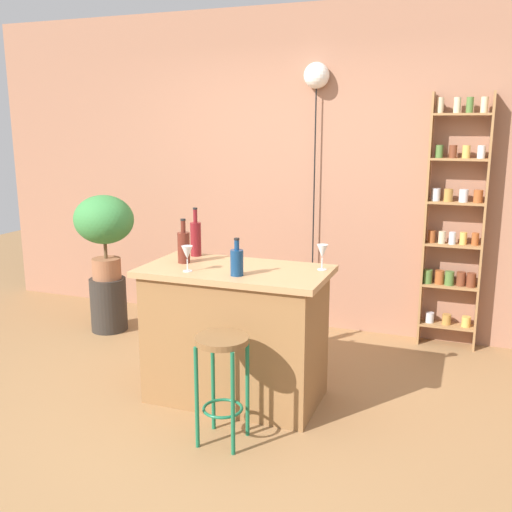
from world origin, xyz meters
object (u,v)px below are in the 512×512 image
bottle_sauce_amber (184,246)px  spice_shelf (454,224)px  bottle_olive_oil (196,238)px  bottle_wine_red (237,262)px  wine_glass_center (187,253)px  potted_plant (104,224)px  wine_glass_left (322,252)px  plant_stool (109,304)px  pendant_globe_light (316,80)px  bar_stool (222,366)px

bottle_sauce_amber → spice_shelf: bearing=41.7°
bottle_olive_oil → bottle_wine_red: bearing=-40.6°
bottle_olive_oil → wine_glass_center: bottle_olive_oil is taller
potted_plant → wine_glass_left: size_ratio=4.51×
spice_shelf → bottle_wine_red: (-1.20, -1.67, -0.04)m
spice_shelf → bottle_olive_oil: 2.10m
plant_stool → wine_glass_left: (2.11, -0.68, 0.78)m
bottle_wine_red → bottle_sauce_amber: size_ratio=0.79×
wine_glass_left → pendant_globe_light: bearing=107.3°
bottle_wine_red → bottle_sauce_amber: bearing=157.4°
bottle_olive_oil → bottle_sauce_amber: (0.02, -0.22, -0.02)m
plant_stool → bottle_olive_oil: bottle_olive_oil is taller
bottle_sauce_amber → pendant_globe_light: 1.97m
wine_glass_left → wine_glass_center: bearing=-156.8°
bottle_olive_oil → pendant_globe_light: bearing=68.6°
wine_glass_center → bottle_sauce_amber: bearing=122.4°
plant_stool → wine_glass_center: (1.33, -1.02, 0.78)m
bottle_olive_oil → bottle_sauce_amber: size_ratio=1.15×
bottle_wine_red → wine_glass_left: (0.45, 0.33, 0.03)m
plant_stool → potted_plant: bearing=0.0°
potted_plant → wine_glass_center: (1.33, -1.02, 0.06)m
plant_stool → wine_glass_left: wine_glass_left is taller
spice_shelf → bar_stool: bearing=-118.9°
bottle_wine_red → wine_glass_left: 0.56m
spice_shelf → wine_glass_left: spice_shelf is taller
wine_glass_left → plant_stool: bearing=162.2°
potted_plant → pendant_globe_light: size_ratio=0.32×
bar_stool → bottle_olive_oil: size_ratio=1.88×
bottle_olive_oil → wine_glass_center: 0.45m
pendant_globe_light → bottle_sauce_amber: bearing=-107.9°
bottle_sauce_amber → pendant_globe_light: size_ratio=0.13×
plant_stool → wine_glass_center: 1.84m
plant_stool → pendant_globe_light: 2.66m
bottle_wine_red → bottle_sauce_amber: 0.50m
potted_plant → bottle_olive_oil: (1.18, -0.59, 0.07)m
bar_stool → wine_glass_center: (-0.40, 0.37, 0.55)m
spice_shelf → pendant_globe_light: 1.64m
bar_stool → pendant_globe_light: 2.70m
spice_shelf → wine_glass_left: 1.54m
bar_stool → pendant_globe_light: bearing=91.1°
bottle_wine_red → bottle_sauce_amber: (-0.46, 0.19, 0.02)m
wine_glass_left → wine_glass_center: size_ratio=1.00×
bottle_wine_red → wine_glass_center: (-0.33, -0.01, 0.03)m
bottle_sauce_amber → bottle_wine_red: bearing=-22.6°
bottle_sauce_amber → wine_glass_left: size_ratio=1.82×
bar_stool → spice_shelf: (1.13, 2.06, 0.55)m
bottle_sauce_amber → pendant_globe_light: bearing=72.1°
bottle_olive_oil → potted_plant: bearing=153.3°
bottle_sauce_amber → wine_glass_center: 0.24m
plant_stool → bottle_olive_oil: (1.18, -0.59, 0.79)m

